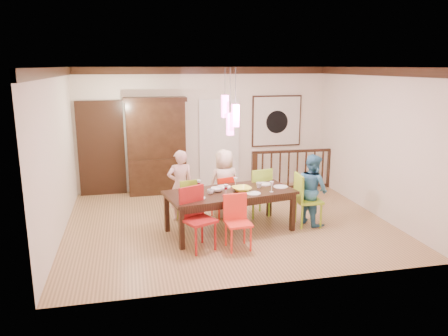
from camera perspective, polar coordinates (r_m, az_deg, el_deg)
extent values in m
plane|color=olive|center=(8.44, 0.47, -7.07)|extent=(6.00, 6.00, 0.00)
plane|color=white|center=(7.92, 0.51, 13.02)|extent=(6.00, 6.00, 0.00)
plane|color=silver|center=(10.48, -2.58, 5.10)|extent=(6.00, 0.00, 6.00)
plane|color=silver|center=(7.95, -21.08, 1.62)|extent=(0.00, 5.00, 5.00)
plane|color=silver|center=(9.20, 19.06, 3.25)|extent=(0.00, 5.00, 5.00)
cube|color=black|center=(10.36, -15.71, 2.28)|extent=(1.04, 0.07, 2.24)
cube|color=silver|center=(10.57, -0.65, 2.99)|extent=(0.97, 0.05, 2.22)
cube|color=black|center=(10.88, 6.87, 6.12)|extent=(1.25, 0.04, 1.25)
cube|color=silver|center=(10.86, 6.92, 6.10)|extent=(1.18, 0.02, 1.18)
cylinder|color=black|center=(10.84, 6.94, 5.98)|extent=(0.56, 0.01, 0.56)
cube|color=#FF4CAF|center=(7.53, 0.12, 8.06)|extent=(0.11, 0.11, 0.38)
cylinder|color=black|center=(7.50, 0.12, 11.25)|extent=(0.01, 0.01, 0.46)
cube|color=#FF4CAF|center=(7.48, 1.49, 6.87)|extent=(0.11, 0.11, 0.38)
cylinder|color=black|center=(7.44, 1.51, 10.66)|extent=(0.01, 0.01, 0.61)
cube|color=#FF4CAF|center=(7.53, 0.80, 5.76)|extent=(0.11, 0.11, 0.38)
cylinder|color=black|center=(7.48, 0.81, 10.09)|extent=(0.01, 0.01, 0.76)
cube|color=black|center=(7.78, 0.77, -3.22)|extent=(2.41, 1.43, 0.05)
cube|color=black|center=(8.15, -7.18, -5.33)|extent=(0.09, 0.09, 0.70)
cube|color=black|center=(8.58, 6.96, -4.37)|extent=(0.09, 0.09, 0.70)
cube|color=black|center=(7.33, -6.53, -7.45)|extent=(0.09, 0.09, 0.70)
cube|color=black|center=(7.81, 9.06, -6.23)|extent=(0.09, 0.09, 0.70)
cube|color=black|center=(8.23, 0.05, -2.85)|extent=(2.03, 0.43, 0.10)
cube|color=black|center=(7.39, 1.57, -4.75)|extent=(2.03, 0.43, 0.10)
cube|color=#A2C525|center=(8.44, -4.80, -4.20)|extent=(0.44, 0.44, 0.04)
cube|color=#A2C525|center=(8.37, -4.82, -2.72)|extent=(0.38, 0.10, 0.42)
cylinder|color=#A2C525|center=(8.34, -5.68, -5.95)|extent=(0.03, 0.03, 0.40)
cylinder|color=#A2C525|center=(8.38, -3.57, -5.81)|extent=(0.03, 0.03, 0.40)
cylinder|color=#A2C525|center=(8.63, -5.93, -5.28)|extent=(0.03, 0.03, 0.40)
cylinder|color=#A2C525|center=(8.66, -3.89, -5.16)|extent=(0.03, 0.03, 0.40)
cube|color=red|center=(8.60, -0.22, -3.82)|extent=(0.47, 0.47, 0.04)
cube|color=red|center=(8.54, -0.22, -2.37)|extent=(0.37, 0.14, 0.42)
cylinder|color=red|center=(8.49, -1.02, -5.52)|extent=(0.03, 0.03, 0.40)
cylinder|color=red|center=(8.55, 1.01, -5.38)|extent=(0.03, 0.03, 0.40)
cylinder|color=red|center=(8.78, -1.42, -4.89)|extent=(0.03, 0.03, 0.40)
cylinder|color=red|center=(8.84, 0.54, -4.76)|extent=(0.03, 0.03, 0.40)
cube|color=#92C531|center=(8.70, 4.32, -3.19)|extent=(0.53, 0.53, 0.04)
cube|color=#92C531|center=(8.63, 4.35, -1.51)|extent=(0.44, 0.14, 0.48)
cylinder|color=#92C531|center=(8.56, 3.48, -5.16)|extent=(0.04, 0.04, 0.46)
cylinder|color=#92C531|center=(8.66, 5.77, -4.98)|extent=(0.04, 0.04, 0.46)
cylinder|color=#92C531|center=(8.89, 2.85, -4.45)|extent=(0.04, 0.04, 0.46)
cylinder|color=#92C531|center=(8.99, 5.06, -4.29)|extent=(0.04, 0.04, 0.46)
cube|color=#A71A18|center=(7.10, -3.29, -6.85)|extent=(0.61, 0.61, 0.04)
cube|color=#A71A18|center=(7.01, -3.32, -4.74)|extent=(0.44, 0.23, 0.51)
cylinder|color=#A71A18|center=(6.99, -4.55, -9.42)|extent=(0.04, 0.04, 0.48)
cylinder|color=#A71A18|center=(7.05, -1.50, -9.19)|extent=(0.04, 0.04, 0.48)
cylinder|color=#A71A18|center=(7.33, -4.96, -8.31)|extent=(0.04, 0.04, 0.48)
cylinder|color=#A71A18|center=(7.39, -2.06, -8.11)|extent=(0.04, 0.04, 0.48)
cube|color=#F53524|center=(7.14, 1.87, -7.28)|extent=(0.42, 0.42, 0.04)
cube|color=#F53524|center=(7.06, 1.89, -5.47)|extent=(0.40, 0.06, 0.44)
cylinder|color=#F53524|center=(7.04, 0.89, -9.51)|extent=(0.03, 0.03, 0.42)
cylinder|color=#F53524|center=(7.11, 3.47, -9.27)|extent=(0.03, 0.03, 0.42)
cylinder|color=#F53524|center=(7.33, 0.30, -8.55)|extent=(0.03, 0.03, 0.42)
cylinder|color=#F53524|center=(7.40, 2.78, -8.34)|extent=(0.03, 0.03, 0.42)
cube|color=#98C324|center=(8.28, 10.99, -4.22)|extent=(0.47, 0.47, 0.04)
cube|color=#98C324|center=(8.20, 11.07, -2.44)|extent=(0.07, 0.45, 0.49)
cylinder|color=#98C324|center=(8.13, 10.24, -6.35)|extent=(0.04, 0.04, 0.47)
cylinder|color=#98C324|center=(8.27, 12.57, -6.11)|extent=(0.04, 0.04, 0.47)
cylinder|color=#98C324|center=(8.44, 9.29, -5.55)|extent=(0.04, 0.04, 0.47)
cylinder|color=#98C324|center=(8.58, 11.56, -5.34)|extent=(0.04, 0.04, 0.47)
cube|color=black|center=(10.33, -8.68, -0.96)|extent=(1.32, 0.44, 0.85)
cube|color=black|center=(10.14, -8.90, 5.02)|extent=(1.32, 0.40, 1.32)
cube|color=black|center=(10.33, -8.97, 5.16)|extent=(1.13, 0.02, 1.13)
cube|color=black|center=(10.07, -9.04, 8.84)|extent=(1.41, 0.44, 0.10)
cube|color=black|center=(10.39, 4.01, -0.56)|extent=(0.12, 0.12, 0.92)
cube|color=black|center=(11.08, 13.63, -0.03)|extent=(0.12, 0.12, 0.92)
cube|color=black|center=(10.59, 9.07, 2.18)|extent=(2.05, 0.14, 0.06)
cube|color=black|center=(10.80, 8.90, -2.40)|extent=(1.93, 0.11, 0.05)
imported|color=beige|center=(8.43, -5.72, -2.25)|extent=(0.52, 0.36, 1.38)
imported|color=beige|center=(8.56, 0.05, -2.02)|extent=(0.74, 0.57, 1.35)
imported|color=teal|center=(8.35, 11.45, -2.75)|extent=(0.67, 0.77, 1.34)
imported|color=#E6E841|center=(7.76, 2.32, -2.77)|extent=(0.39, 0.39, 0.08)
imported|color=white|center=(7.75, -0.92, -2.84)|extent=(0.29, 0.29, 0.07)
imported|color=silver|center=(7.59, -1.81, -3.11)|extent=(0.14, 0.14, 0.09)
imported|color=silver|center=(8.00, 4.59, -2.25)|extent=(0.14, 0.14, 0.10)
cylinder|color=white|center=(7.89, -4.75, -2.79)|extent=(0.26, 0.26, 0.01)
cylinder|color=white|center=(8.02, -0.03, -2.48)|extent=(0.26, 0.26, 0.01)
cylinder|color=white|center=(8.25, 5.33, -2.09)|extent=(0.26, 0.26, 0.01)
cylinder|color=white|center=(7.37, -3.47, -3.92)|extent=(0.26, 0.26, 0.01)
cylinder|color=white|center=(7.63, 3.85, -3.32)|extent=(0.26, 0.26, 0.01)
cylinder|color=white|center=(8.10, 7.41, -2.44)|extent=(0.26, 0.26, 0.01)
cube|color=#D83359|center=(7.47, 0.58, -3.67)|extent=(0.18, 0.14, 0.01)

